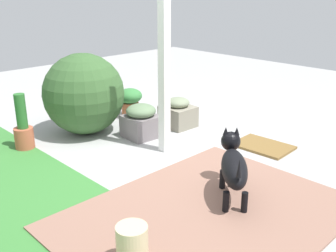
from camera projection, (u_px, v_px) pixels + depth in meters
ground_plane at (174, 157)px, 4.53m from camera, size 12.00×12.00×0.00m
brick_path at (207, 215)px, 3.37m from camera, size 1.80×2.40×0.02m
porch_pillar at (164, 61)px, 4.35m from camera, size 0.10×0.10×2.10m
stone_planter_nearest at (178, 113)px, 5.45m from camera, size 0.43×0.39×0.41m
stone_planter_near at (141, 121)px, 5.06m from camera, size 0.43×0.43×0.43m
round_shrub at (84, 94)px, 5.11m from camera, size 1.04×1.04×1.04m
terracotta_pot_tall at (23, 129)px, 4.69m from camera, size 0.22×0.22×0.67m
terracotta_pot_broad at (130, 100)px, 5.83m from camera, size 0.36×0.36×0.42m
dog at (234, 165)px, 3.55m from camera, size 0.67×0.71×0.57m
ceramic_urn at (132, 247)px, 2.71m from camera, size 0.22×0.22×0.32m
doormat at (263, 146)px, 4.79m from camera, size 0.67×0.50×0.03m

